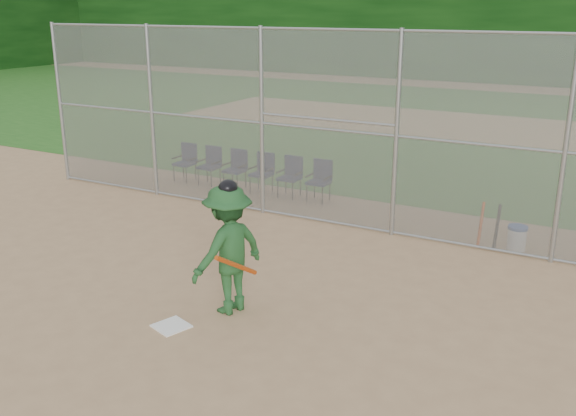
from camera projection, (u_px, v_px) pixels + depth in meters
The scene contains 14 objects.
ground at pixel (204, 328), 9.13m from camera, with size 100.00×100.00×0.00m, color tan.
grass_strip at pixel (485, 127), 24.19m from camera, with size 100.00×100.00×0.00m, color #26601D.
dirt_patch_far at pixel (485, 127), 24.19m from camera, with size 24.00×24.00×0.00m, color tan.
backstop_fence at pixel (348, 128), 12.69m from camera, with size 16.09×0.09×4.00m.
home_plate at pixel (171, 326), 9.16m from camera, with size 0.45×0.45×0.02m, color white.
batter_at_plate at pixel (228, 249), 9.37m from camera, with size 1.04×1.48×2.04m.
water_cooler at pixel (517, 238), 12.00m from camera, with size 0.37×0.37×0.46m.
spare_bats at pixel (489, 225), 12.11m from camera, with size 0.36×0.31×0.84m.
chair_0 at pixel (184, 163), 16.68m from camera, with size 0.54×0.52×0.96m, color #0F1A39, non-canonical shape.
chair_1 at pixel (209, 166), 16.32m from camera, with size 0.54×0.52×0.96m, color #0F1A39, non-canonical shape.
chair_2 at pixel (234, 170), 15.97m from camera, with size 0.54×0.52×0.96m, color #0F1A39, non-canonical shape.
chair_3 at pixel (261, 173), 15.61m from camera, with size 0.54×0.52×0.96m, color #0F1A39, non-canonical shape.
chair_4 at pixel (289, 177), 15.26m from camera, with size 0.54×0.52×0.96m, color #0F1A39, non-canonical shape.
chair_5 at pixel (318, 181), 14.90m from camera, with size 0.54×0.52×0.96m, color #0F1A39, non-canonical shape.
Camera 1 is at (4.97, -6.61, 4.38)m, focal length 40.00 mm.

